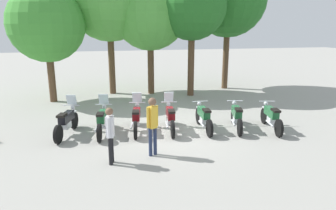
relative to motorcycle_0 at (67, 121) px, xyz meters
name	(u,v)px	position (x,y,z in m)	size (l,w,h in m)	color
ground_plane	(171,131)	(3.74, -0.49, -0.52)	(80.00, 80.00, 0.00)	#9E9B93
motorcycle_0	(67,121)	(0.00, 0.00, 0.00)	(0.83, 2.13, 1.37)	black
motorcycle_1	(102,120)	(1.25, -0.16, 0.00)	(0.70, 2.18, 1.37)	black
motorcycle_2	(136,118)	(2.50, -0.16, 0.00)	(0.73, 2.17, 1.37)	black
motorcycle_3	(170,117)	(3.75, -0.35, 0.00)	(0.67, 2.18, 1.37)	black
motorcycle_4	(204,117)	(4.99, -0.55, -0.01)	(0.62, 2.19, 0.99)	black
motorcycle_5	(236,116)	(6.25, -0.74, -0.01)	(0.84, 2.13, 0.99)	black
motorcycle_6	(271,117)	(7.50, -1.12, -0.01)	(0.75, 2.17, 0.99)	black
person_0	(110,132)	(1.43, -2.77, 0.45)	(0.27, 0.41, 1.66)	black
person_1	(153,122)	(2.69, -2.46, 0.55)	(0.40, 0.32, 1.80)	#232D4C
tree_0	(47,24)	(-1.14, 5.52, 3.40)	(3.76, 3.76, 5.81)	brown
tree_1	(109,0)	(2.01, 6.85, 4.71)	(4.54, 4.54, 7.51)	brown
tree_2	(150,13)	(4.21, 6.35, 4.02)	(4.14, 4.14, 6.62)	brown
tree_3	(192,6)	(6.31, 5.32, 4.38)	(3.74, 3.74, 6.80)	brown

